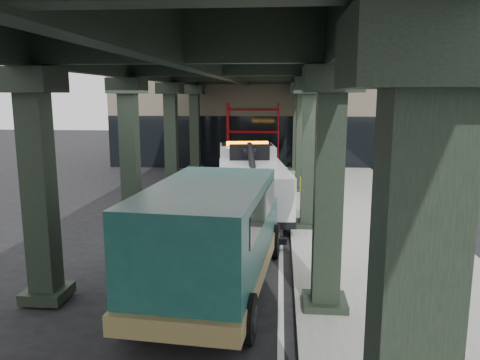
% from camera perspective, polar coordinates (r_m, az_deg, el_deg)
% --- Properties ---
extents(ground, '(90.00, 90.00, 0.00)m').
position_cam_1_polar(ground, '(14.04, -2.00, -8.18)').
color(ground, black).
rests_on(ground, ground).
extents(sidewalk, '(5.00, 40.00, 0.15)m').
position_cam_1_polar(sidewalk, '(16.09, 15.11, -5.83)').
color(sidewalk, gray).
rests_on(sidewalk, ground).
extents(lane_stripe, '(0.12, 38.00, 0.01)m').
position_cam_1_polar(lane_stripe, '(15.85, 5.03, -6.01)').
color(lane_stripe, silver).
rests_on(lane_stripe, ground).
extents(viaduct, '(7.40, 32.00, 6.40)m').
position_cam_1_polar(viaduct, '(15.38, -2.73, 14.07)').
color(viaduct, black).
rests_on(viaduct, ground).
extents(building, '(22.00, 10.00, 8.00)m').
position_cam_1_polar(building, '(33.22, 5.69, 9.51)').
color(building, '#C6B793').
rests_on(building, ground).
extents(scaffolding, '(3.08, 0.88, 4.00)m').
position_cam_1_polar(scaffolding, '(28.00, 1.63, 5.53)').
color(scaffolding, '#B00E13').
rests_on(scaffolding, ground).
extents(tow_truck, '(3.24, 8.35, 2.67)m').
position_cam_1_polar(tow_truck, '(18.01, 1.20, 0.25)').
color(tow_truck, black).
rests_on(tow_truck, ground).
extents(towed_van, '(3.01, 6.53, 2.57)m').
position_cam_1_polar(towed_van, '(10.54, -3.41, -6.64)').
color(towed_van, '#12423D').
rests_on(towed_van, ground).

